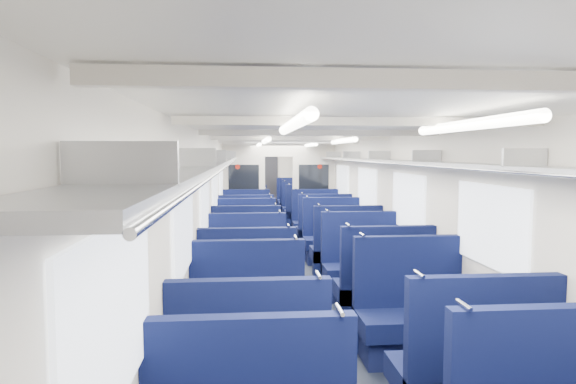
{
  "coord_description": "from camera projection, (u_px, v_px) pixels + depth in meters",
  "views": [
    {
      "loc": [
        -0.85,
        -9.53,
        2.08
      ],
      "look_at": [
        0.14,
        1.84,
        1.19
      ],
      "focal_mm": 31.04,
      "sensor_mm": 36.0,
      "label": 1
    }
  ],
  "objects": [
    {
      "name": "seat_13",
      "position": [
        346.0,
        254.0,
        8.34
      ],
      "size": [
        1.13,
        0.63,
        1.26
      ],
      "color": "#0D1542",
      "rests_on": "floor"
    },
    {
      "name": "seat_23",
      "position": [
        301.0,
        210.0,
        14.92
      ],
      "size": [
        1.13,
        0.63,
        1.26
      ],
      "color": "#0D1542",
      "rests_on": "floor"
    },
    {
      "name": "seat_20",
      "position": [
        246.0,
        215.0,
        13.57
      ],
      "size": [
        1.13,
        0.63,
        1.26
      ],
      "color": "#0D1542",
      "rests_on": "floor"
    },
    {
      "name": "floor",
      "position": [
        289.0,
        260.0,
        9.7
      ],
      "size": [
        2.8,
        18.0,
        0.01
      ],
      "primitive_type": "cube",
      "color": "black",
      "rests_on": "ground"
    },
    {
      "name": "seat_7",
      "position": [
        411.0,
        320.0,
        5.06
      ],
      "size": [
        1.13,
        0.63,
        1.26
      ],
      "color": "#0D1542",
      "rests_on": "floor"
    },
    {
      "name": "seat_9",
      "position": [
        383.0,
        292.0,
        6.07
      ],
      "size": [
        1.13,
        0.63,
        1.26
      ],
      "color": "#0D1542",
      "rests_on": "floor"
    },
    {
      "name": "wall_right",
      "position": [
        360.0,
        200.0,
        9.73
      ],
      "size": [
        0.02,
        18.0,
        2.35
      ],
      "primitive_type": "cube",
      "color": "beige",
      "rests_on": "floor"
    },
    {
      "name": "bulkhead",
      "position": [
        279.0,
        187.0,
        12.46
      ],
      "size": [
        2.8,
        0.1,
        2.35
      ],
      "color": "silver",
      "rests_on": "floor"
    },
    {
      "name": "end_door",
      "position": [
        268.0,
        182.0,
        18.5
      ],
      "size": [
        0.75,
        0.06,
        2.0
      ],
      "primitive_type": "cube",
      "color": "black",
      "rests_on": "floor"
    },
    {
      "name": "dado_right",
      "position": [
        359.0,
        241.0,
        9.79
      ],
      "size": [
        0.03,
        17.9,
        0.7
      ],
      "primitive_type": "cube",
      "color": "#101537",
      "rests_on": "floor"
    },
    {
      "name": "wall_left",
      "position": [
        216.0,
        201.0,
        9.49
      ],
      "size": [
        0.02,
        18.0,
        2.35
      ],
      "primitive_type": "cube",
      "color": "beige",
      "rests_on": "floor"
    },
    {
      "name": "seat_18",
      "position": [
        246.0,
        226.0,
        11.66
      ],
      "size": [
        1.13,
        0.63,
        1.26
      ],
      "color": "#0D1542",
      "rests_on": "floor"
    },
    {
      "name": "seat_26",
      "position": [
        246.0,
        203.0,
        17.09
      ],
      "size": [
        1.13,
        0.63,
        1.26
      ],
      "color": "#0D1542",
      "rests_on": "floor"
    },
    {
      "name": "seat_11",
      "position": [
        362.0,
        270.0,
        7.21
      ],
      "size": [
        1.13,
        0.63,
        1.26
      ],
      "color": "#0D1542",
      "rests_on": "floor"
    },
    {
      "name": "seat_12",
      "position": [
        246.0,
        254.0,
        8.34
      ],
      "size": [
        1.13,
        0.63,
        1.26
      ],
      "color": "#0D1542",
      "rests_on": "floor"
    },
    {
      "name": "wall_far",
      "position": [
        268.0,
        178.0,
        18.55
      ],
      "size": [
        2.8,
        0.02,
        2.35
      ],
      "primitive_type": "cube",
      "color": "beige",
      "rests_on": "floor"
    },
    {
      "name": "seat_21",
      "position": [
        306.0,
        214.0,
        13.81
      ],
      "size": [
        1.13,
        0.63,
        1.26
      ],
      "color": "#0D1542",
      "rests_on": "floor"
    },
    {
      "name": "seat_19",
      "position": [
        316.0,
        225.0,
        11.75
      ],
      "size": [
        1.13,
        0.63,
        1.26
      ],
      "color": "#0D1542",
      "rests_on": "floor"
    },
    {
      "name": "windows",
      "position": [
        291.0,
        189.0,
        9.14
      ],
      "size": [
        2.78,
        15.6,
        0.75
      ],
      "color": "white",
      "rests_on": "wall_left"
    },
    {
      "name": "seat_10",
      "position": [
        247.0,
        273.0,
        7.03
      ],
      "size": [
        1.13,
        0.63,
        1.26
      ],
      "color": "#0D1542",
      "rests_on": "floor"
    },
    {
      "name": "ceiling_fittings",
      "position": [
        290.0,
        142.0,
        9.26
      ],
      "size": [
        2.7,
        16.06,
        0.11
      ],
      "color": "silver",
      "rests_on": "ceiling"
    },
    {
      "name": "seat_6",
      "position": [
        248.0,
        328.0,
        4.82
      ],
      "size": [
        1.13,
        0.63,
        1.26
      ],
      "color": "#0D1542",
      "rests_on": "floor"
    },
    {
      "name": "seat_16",
      "position": [
        246.0,
        234.0,
        10.41
      ],
      "size": [
        1.13,
        0.63,
        1.26
      ],
      "color": "#0D1542",
      "rests_on": "floor"
    },
    {
      "name": "dado_left",
      "position": [
        217.0,
        244.0,
        9.55
      ],
      "size": [
        0.03,
        17.9,
        0.7
      ],
      "primitive_type": "cube",
      "color": "#101537",
      "rests_on": "floor"
    },
    {
      "name": "luggage_rack_right",
      "position": [
        351.0,
        159.0,
        9.65
      ],
      "size": [
        0.36,
        17.4,
        0.18
      ],
      "color": "#B2B5BA",
      "rests_on": "wall_right"
    },
    {
      "name": "ceiling",
      "position": [
        289.0,
        139.0,
        9.52
      ],
      "size": [
        2.8,
        18.0,
        0.01
      ],
      "primitive_type": "cube",
      "color": "white",
      "rests_on": "wall_left"
    },
    {
      "name": "seat_22",
      "position": [
        246.0,
        210.0,
        14.88
      ],
      "size": [
        1.13,
        0.63,
        1.26
      ],
      "color": "#0D1542",
      "rests_on": "floor"
    },
    {
      "name": "luggage_rack_left",
      "position": [
        225.0,
        159.0,
        9.44
      ],
      "size": [
        0.36,
        17.4,
        0.18
      ],
      "color": "#B2B5BA",
      "rests_on": "wall_left"
    },
    {
      "name": "seat_14",
      "position": [
        246.0,
        244.0,
        9.35
      ],
      "size": [
        1.13,
        0.63,
        1.26
      ],
      "color": "#0D1542",
      "rests_on": "floor"
    },
    {
      "name": "seat_25",
      "position": [
        297.0,
        206.0,
        16.14
      ],
      "size": [
        1.13,
        0.63,
        1.26
      ],
      "color": "#0D1542",
      "rests_on": "floor"
    },
    {
      "name": "seat_27",
      "position": [
        293.0,
        202.0,
        17.35
      ],
      "size": [
        1.13,
        0.63,
        1.26
      ],
      "color": "#0D1542",
      "rests_on": "floor"
    },
    {
      "name": "seat_8",
      "position": [
        247.0,
        296.0,
        5.93
      ],
      "size": [
        1.13,
        0.63,
        1.26
      ],
      "color": "#0D1542",
      "rests_on": "floor"
    },
    {
      "name": "seat_17",
      "position": [
        324.0,
        232.0,
        10.66
      ],
      "size": [
        1.13,
        0.63,
        1.26
      ],
      "color": "#0D1542",
      "rests_on": "floor"
    },
    {
      "name": "seat_5",
      "position": [
        472.0,
        381.0,
        3.71
      ],
      "size": [
        1.13,
        0.63,
        1.26
      ],
      "color": "#0D1542",
      "rests_on": "floor"
    },
    {
      "name": "seat_15",
      "position": [
        333.0,
        242.0,
        9.55
      ],
      "size": [
        1.13,
        0.63,
        1.26
      ],
      "color": "#0D1542",
      "rests_on": "floor"
    },
    {
      "name": "seat_24",
      "position": [
        246.0,
        206.0,
        16.0
      ],
      "size": [
        1.13,
        0.63,
        1.26
      ],
      "color": "#0D1542",
      "rests_on": "floor"
    }
  ]
}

